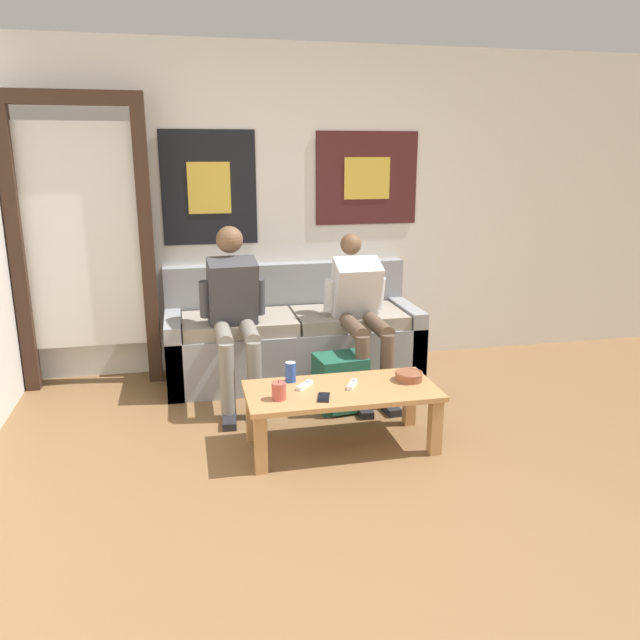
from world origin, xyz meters
name	(u,v)px	position (x,y,z in m)	size (l,w,h in m)	color
ground_plane	(359,531)	(0.00, 0.00, 0.00)	(18.00, 18.00, 0.00)	brown
wall_back	(275,211)	(0.00, 2.54, 1.28)	(10.00, 0.07, 2.55)	silver
door_frame	(82,229)	(-1.45, 2.32, 1.20)	(1.00, 0.10, 2.15)	#382319
couch	(293,340)	(0.07, 2.17, 0.30)	(1.95, 0.74, 0.86)	gray
coffee_table	(341,399)	(0.14, 0.88, 0.31)	(1.14, 0.54, 0.37)	#B27F4C
person_seated_adult	(234,309)	(-0.41, 1.77, 0.67)	(0.47, 0.84, 1.23)	gray
person_seated_teen	(360,308)	(0.51, 1.78, 0.63)	(0.47, 0.93, 1.14)	brown
backpack	(341,384)	(0.28, 1.45, 0.18)	(0.36, 0.34, 0.38)	#1E5642
ceramic_bowl	(409,376)	(0.58, 0.92, 0.41)	(0.17, 0.17, 0.06)	brown
pillar_candle	(279,391)	(-0.25, 0.80, 0.42)	(0.08, 0.08, 0.11)	#B24C42
drink_can_blue	(291,372)	(-0.14, 1.06, 0.44)	(0.07, 0.07, 0.12)	#28479E
game_controller_near_left	(352,384)	(0.21, 0.90, 0.39)	(0.10, 0.14, 0.03)	white
game_controller_near_right	(305,385)	(-0.07, 0.95, 0.39)	(0.12, 0.13, 0.03)	white
cell_phone	(323,397)	(0.00, 0.76, 0.38)	(0.10, 0.15, 0.01)	black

